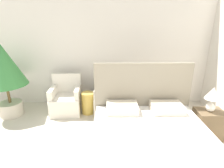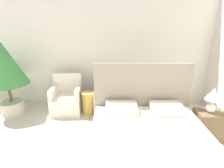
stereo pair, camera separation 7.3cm
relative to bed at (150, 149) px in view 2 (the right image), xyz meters
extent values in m
cube|color=silver|center=(-0.80, 2.31, 1.14)|extent=(10.00, 0.06, 2.90)
cube|color=#8C7A5B|center=(0.00, -0.09, -0.16)|extent=(1.75, 2.03, 0.31)
cube|color=white|center=(0.00, -0.09, 0.12)|extent=(1.71, 1.99, 0.24)
cube|color=gray|center=(0.00, 0.95, 0.37)|extent=(1.78, 0.06, 1.36)
cube|color=beige|center=(-0.39, 0.68, 0.31)|extent=(0.55, 0.39, 0.14)
cube|color=beige|center=(0.39, 0.68, 0.31)|extent=(0.55, 0.39, 0.14)
cube|color=silver|center=(-1.64, 1.69, -0.10)|extent=(0.71, 0.66, 0.42)
cube|color=silver|center=(-1.66, 1.97, 0.34)|extent=(0.68, 0.10, 0.47)
cube|color=silver|center=(-1.93, 1.67, 0.21)|extent=(0.13, 0.57, 0.21)
cube|color=silver|center=(-1.36, 1.70, 0.21)|extent=(0.13, 0.57, 0.21)
cube|color=silver|center=(-0.61, 1.69, -0.10)|extent=(0.72, 0.68, 0.42)
cube|color=silver|center=(-0.58, 1.97, 0.34)|extent=(0.68, 0.12, 0.47)
cube|color=silver|center=(-0.89, 1.71, 0.21)|extent=(0.15, 0.57, 0.21)
cube|color=silver|center=(-0.32, 1.66, 0.21)|extent=(0.15, 0.57, 0.21)
cylinder|color=beige|center=(-2.89, 1.59, -0.15)|extent=(0.51, 0.51, 0.32)
cylinder|color=brown|center=(-2.89, 1.59, 0.22)|extent=(0.06, 0.06, 0.42)
cone|color=#387F3D|center=(-2.89, 1.59, 0.91)|extent=(0.92, 0.92, 0.96)
cube|color=brown|center=(1.20, 0.71, -0.04)|extent=(0.49, 0.37, 0.54)
sphere|color=white|center=(1.18, 0.70, 0.31)|extent=(0.16, 0.16, 0.16)
cylinder|color=white|center=(1.18, 0.70, 0.43)|extent=(0.02, 0.02, 0.08)
cone|color=silver|center=(1.18, 0.70, 0.57)|extent=(0.26, 0.26, 0.21)
cylinder|color=gold|center=(-1.13, 1.67, -0.06)|extent=(0.30, 0.30, 0.51)
camera|label=1|loc=(-0.60, -2.07, 1.70)|focal=28.00mm
camera|label=2|loc=(-0.52, -2.07, 1.70)|focal=28.00mm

